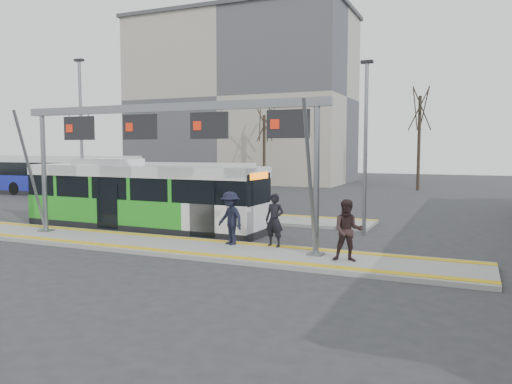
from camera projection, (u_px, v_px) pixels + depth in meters
ground at (171, 248)px, 18.53m from camera, size 120.00×120.00×0.00m
platform_main at (171, 246)px, 18.52m from camera, size 22.00×3.00×0.15m
platform_second at (190, 214)px, 27.42m from camera, size 20.00×3.00×0.15m
tactile_main at (171, 244)px, 18.51m from camera, size 22.00×2.65×0.02m
tactile_second at (200, 210)px, 28.46m from camera, size 20.00×0.35×0.02m
gantry at (165, 132)px, 18.52m from camera, size 13.00×1.68×5.20m
apartment_block at (242, 99)px, 56.17m from camera, size 24.50×12.50×18.40m
hero_bus at (142, 197)px, 22.68m from camera, size 11.75×2.78×3.21m
bg_bus_green at (169, 185)px, 31.89m from camera, size 11.23×3.03×2.78m
bg_bus_blue at (67, 176)px, 39.03m from camera, size 12.08×3.19×3.12m
passenger_a at (275, 220)px, 17.92m from camera, size 0.74×0.52×1.93m
passenger_b at (348, 231)px, 15.59m from camera, size 1.09×0.94×1.95m
passenger_c at (230, 218)px, 18.33m from camera, size 1.46×1.21×1.96m
tree_left at (264, 125)px, 46.86m from camera, size 1.40×1.40×7.70m
tree_mid at (420, 109)px, 43.43m from camera, size 1.40×1.40×9.35m
tree_far at (153, 121)px, 55.71m from camera, size 1.40×1.40×8.92m
lamp_west at (81, 135)px, 26.36m from camera, size 0.50×0.25×8.34m
lamp_east at (365, 143)px, 20.94m from camera, size 0.50×0.25×7.32m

